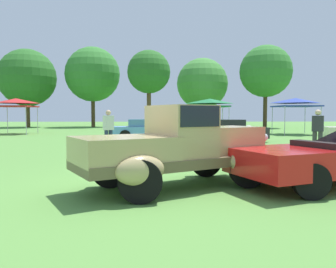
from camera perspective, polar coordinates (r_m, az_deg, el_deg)
The scene contains 16 objects.
ground_plane at distance 7.18m, azimuth -3.09°, elevation -8.84°, with size 120.00×120.00×0.00m, color #568C3D.
feature_pickup_truck at distance 6.94m, azimuth 1.64°, elevation -2.06°, with size 4.29×3.24×1.70m.
neighbor_convertible at distance 8.09m, azimuth 26.36°, elevation -3.64°, with size 4.75×3.18×1.40m.
show_car_skyblue at distance 19.58m, azimuth -3.61°, elevation 0.70°, with size 4.31×1.97×1.22m.
show_car_charcoal at distance 18.76m, azimuth 10.18°, elevation 0.53°, with size 4.13×2.03×1.22m.
spectator_near_truck at distance 13.98m, azimuth 24.01°, elevation 0.62°, with size 0.47×0.42×1.69m.
spectator_between_cars at distance 14.21m, azimuth -10.05°, elevation 0.90°, with size 0.46×0.43×1.69m.
spectator_by_row at distance 14.41m, azimuth 1.44°, elevation 0.98°, with size 0.46×0.37×1.69m.
canopy_tent_left_field at distance 28.04m, azimuth -24.36°, elevation 4.94°, with size 2.63×2.63×2.71m.
canopy_tent_center_field at distance 26.31m, azimuth 7.10°, elevation 5.34°, with size 2.75×2.75×2.71m.
canopy_tent_right_field at distance 26.87m, azimuth 20.82°, elevation 5.11°, with size 2.89×2.89×2.71m.
treeline_far_left at distance 41.97m, azimuth -22.75°, elevation 8.76°, with size 6.47×6.47×8.88m.
treeline_mid_left at distance 40.66m, azimuth -12.64°, elevation 9.80°, with size 6.32×6.32×9.28m.
treeline_center at distance 35.35m, azimuth -3.27°, elevation 10.41°, with size 4.45×4.45×8.09m.
treeline_mid_right at distance 40.72m, azimuth 5.82°, elevation 8.45°, with size 6.05×6.05×8.15m.
treeline_far_right at distance 39.06m, azimuth 16.22°, elevation 10.14°, with size 5.69×5.69×9.06m.
Camera 1 is at (0.16, -7.01, 1.52)m, focal length 36.00 mm.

